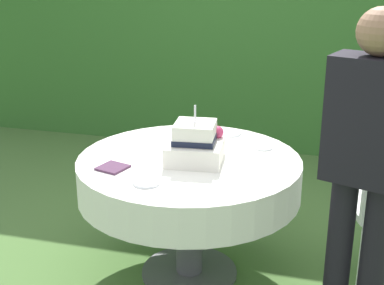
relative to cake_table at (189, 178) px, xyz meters
name	(u,v)px	position (x,y,z in m)	size (l,w,h in m)	color
ground_plane	(189,273)	(0.00, 0.00, -0.61)	(20.00, 20.00, 0.00)	#476B33
foliage_hedge	(261,13)	(0.00, 2.56, 0.65)	(6.30, 0.69, 2.52)	#336628
cake_table	(189,178)	(0.00, 0.00, 0.00)	(1.24, 1.24, 0.73)	#4C4C51
wedding_cake	(195,144)	(0.04, -0.03, 0.21)	(0.32, 0.32, 0.31)	white
serving_plate_near	(230,133)	(0.13, 0.47, 0.12)	(0.14, 0.14, 0.01)	white
serving_plate_far	(147,183)	(-0.11, -0.39, 0.12)	(0.13, 0.13, 0.01)	white
serving_plate_left	(263,147)	(0.37, 0.27, 0.12)	(0.11, 0.11, 0.01)	white
napkin_stack	(113,168)	(-0.35, -0.25, 0.12)	(0.14, 0.14, 0.01)	#4C2D47
standing_person	(366,164)	(0.90, -0.37, 0.32)	(0.41, 0.30, 1.60)	black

